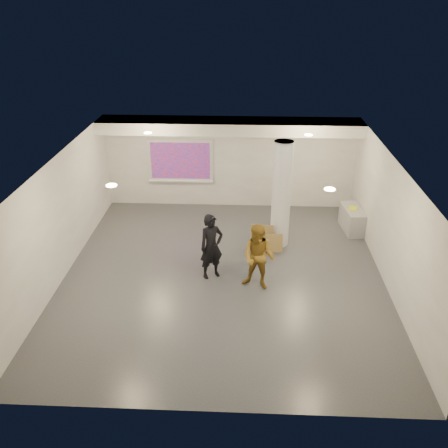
# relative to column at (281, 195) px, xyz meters

# --- Properties ---
(floor) EXTENTS (8.00, 9.00, 0.01)m
(floor) POSITION_rel_column_xyz_m (-1.50, -1.80, -1.50)
(floor) COLOR #383A40
(floor) RESTS_ON ground
(ceiling) EXTENTS (8.00, 9.00, 0.01)m
(ceiling) POSITION_rel_column_xyz_m (-1.50, -1.80, 1.50)
(ceiling) COLOR silver
(ceiling) RESTS_ON floor
(wall_back) EXTENTS (8.00, 0.01, 3.00)m
(wall_back) POSITION_rel_column_xyz_m (-1.50, 2.70, 0.00)
(wall_back) COLOR beige
(wall_back) RESTS_ON floor
(wall_front) EXTENTS (8.00, 0.01, 3.00)m
(wall_front) POSITION_rel_column_xyz_m (-1.50, -6.30, 0.00)
(wall_front) COLOR beige
(wall_front) RESTS_ON floor
(wall_left) EXTENTS (0.01, 9.00, 3.00)m
(wall_left) POSITION_rel_column_xyz_m (-5.50, -1.80, 0.00)
(wall_left) COLOR beige
(wall_left) RESTS_ON floor
(wall_right) EXTENTS (0.01, 9.00, 3.00)m
(wall_right) POSITION_rel_column_xyz_m (2.50, -1.80, 0.00)
(wall_right) COLOR beige
(wall_right) RESTS_ON floor
(soffit_band) EXTENTS (8.00, 1.10, 0.36)m
(soffit_band) POSITION_rel_column_xyz_m (-1.50, 2.15, 1.32)
(soffit_band) COLOR silver
(soffit_band) RESTS_ON ceiling
(downlight_nw) EXTENTS (0.22, 0.22, 0.02)m
(downlight_nw) POSITION_rel_column_xyz_m (-3.70, 0.70, 1.48)
(downlight_nw) COLOR #FFCE8A
(downlight_nw) RESTS_ON ceiling
(downlight_ne) EXTENTS (0.22, 0.22, 0.02)m
(downlight_ne) POSITION_rel_column_xyz_m (0.70, 0.70, 1.48)
(downlight_ne) COLOR #FFCE8A
(downlight_ne) RESTS_ON ceiling
(downlight_sw) EXTENTS (0.22, 0.22, 0.02)m
(downlight_sw) POSITION_rel_column_xyz_m (-3.70, -3.30, 1.48)
(downlight_sw) COLOR #FFCE8A
(downlight_sw) RESTS_ON ceiling
(downlight_se) EXTENTS (0.22, 0.22, 0.02)m
(downlight_se) POSITION_rel_column_xyz_m (0.70, -3.30, 1.48)
(downlight_se) COLOR #FFCE8A
(downlight_se) RESTS_ON ceiling
(column) EXTENTS (0.52, 0.52, 3.00)m
(column) POSITION_rel_column_xyz_m (0.00, 0.00, 0.00)
(column) COLOR silver
(column) RESTS_ON floor
(projection_screen) EXTENTS (2.10, 0.13, 1.42)m
(projection_screen) POSITION_rel_column_xyz_m (-3.10, 2.65, 0.03)
(projection_screen) COLOR white
(projection_screen) RESTS_ON wall_back
(credenza) EXTENTS (0.62, 1.25, 0.71)m
(credenza) POSITION_rel_column_xyz_m (2.22, 0.97, -1.15)
(credenza) COLOR #95989A
(credenza) RESTS_ON floor
(postit_pad) EXTENTS (0.29, 0.34, 0.03)m
(postit_pad) POSITION_rel_column_xyz_m (2.20, 0.96, -0.78)
(postit_pad) COLOR #E8F41B
(postit_pad) RESTS_ON credenza
(cardboard_back) EXTENTS (0.65, 0.25, 0.69)m
(cardboard_back) POSITION_rel_column_xyz_m (-0.50, -0.29, -1.16)
(cardboard_back) COLOR olive
(cardboard_back) RESTS_ON floor
(cardboard_front) EXTENTS (0.47, 0.16, 0.51)m
(cardboard_front) POSITION_rel_column_xyz_m (-0.17, -0.48, -1.24)
(cardboard_front) COLOR olive
(cardboard_front) RESTS_ON floor
(woman) EXTENTS (0.73, 0.65, 1.68)m
(woman) POSITION_rel_column_xyz_m (-1.79, -1.85, -0.66)
(woman) COLOR black
(woman) RESTS_ON floor
(man) EXTENTS (0.96, 0.85, 1.65)m
(man) POSITION_rel_column_xyz_m (-0.64, -2.29, -0.67)
(man) COLOR olive
(man) RESTS_ON floor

